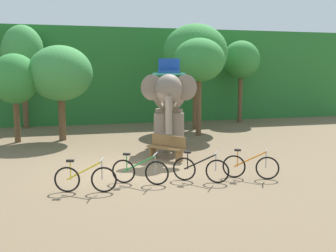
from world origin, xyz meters
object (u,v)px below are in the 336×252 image
tree_center_right (23,54)px  bike_orange (250,166)px  tree_left (15,79)px  tree_center_left (60,74)px  bike_green (140,171)px  elephant (169,97)px  bike_black (200,169)px  wooden_bench (167,147)px  bike_yellow (85,178)px  tree_far_right (241,61)px  tree_right (199,61)px  tree_center (195,53)px

tree_center_right → bike_orange: tree_center_right is taller
tree_left → tree_center_left: size_ratio=0.91×
bike_green → bike_orange: 3.38m
bike_orange → elephant: bearing=103.3°
bike_black → wooden_bench: (-0.16, 3.21, 0.09)m
tree_center_left → bike_yellow: 9.15m
wooden_bench → tree_center_left: bearing=124.3°
tree_far_right → tree_right: bearing=-135.6°
tree_center → tree_right: bearing=-104.6°
tree_center → bike_black: tree_center is taller
wooden_bench → bike_orange: bearing=-61.9°
tree_center_left → bike_black: bearing=-66.0°
tree_center_left → tree_far_right: size_ratio=0.87×
bike_black → wooden_bench: size_ratio=1.04×
elephant → bike_black: (-0.41, -4.94, -1.82)m
bike_yellow → wooden_bench: bearing=46.3°
tree_right → bike_yellow: (-6.22, -8.30, -3.37)m
bike_yellow → tree_right: bearing=53.2°
tree_center_left → tree_center: size_ratio=0.76×
tree_left → bike_orange: bearing=-49.2°
tree_right → bike_green: 9.76m
tree_center_right → tree_center: (9.19, -2.72, 0.06)m
tree_right → bike_yellow: tree_right is taller
tree_center_left → elephant: size_ratio=1.04×
tree_right → bike_black: 9.27m
bike_orange → tree_right: bearing=81.3°
tree_center_left → bike_yellow: bearing=-87.1°
elephant → bike_green: bearing=-114.9°
tree_center_right → bike_orange: 15.57m
tree_center_right → bike_green: size_ratio=3.72×
tree_left → bike_yellow: bearing=-74.2°
tree_center_left → tree_far_right: bearing=19.0°
tree_center_left → bike_orange: 10.55m
tree_right → elephant: tree_right is taller
tree_left → bike_orange: tree_left is taller
bike_black → elephant: bearing=85.3°
tree_center → bike_orange: size_ratio=3.77×
bike_green → bike_orange: (3.37, -0.31, 0.00)m
tree_right → tree_center: tree_center is taller
bike_black → tree_center_left: bearing=114.0°
tree_center → tree_far_right: size_ratio=1.14×
bike_green → bike_orange: bearing=-5.3°
tree_center_right → wooden_bench: bearing=-60.6°
bike_green → wooden_bench: bike_green is taller
tree_far_right → bike_black: (-7.11, -12.33, -3.48)m
tree_center_right → bike_green: 14.01m
tree_far_right → elephant: bearing=-132.2°
tree_center → bike_orange: 11.32m
tree_center_right → tree_center: 9.58m
bike_orange → bike_yellow: bearing=-179.1°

